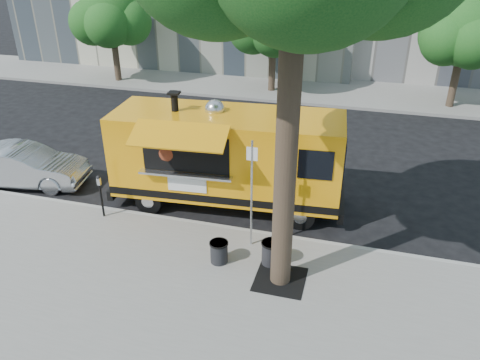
# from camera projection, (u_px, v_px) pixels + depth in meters

# --- Properties ---
(ground) EXTENTS (120.00, 120.00, 0.00)m
(ground) POSITION_uv_depth(u_px,v_px,m) (215.00, 212.00, 14.35)
(ground) COLOR black
(ground) RESTS_ON ground
(sidewalk) EXTENTS (60.00, 6.00, 0.15)m
(sidewalk) POSITION_uv_depth(u_px,v_px,m) (160.00, 295.00, 10.90)
(sidewalk) COLOR gray
(sidewalk) RESTS_ON ground
(curb) EXTENTS (60.00, 0.14, 0.16)m
(curb) POSITION_uv_depth(u_px,v_px,m) (204.00, 226.00, 13.52)
(curb) COLOR #999993
(curb) RESTS_ON ground
(far_sidewalk) EXTENTS (60.00, 5.00, 0.15)m
(far_sidewalk) POSITION_uv_depth(u_px,v_px,m) (292.00, 89.00, 25.86)
(far_sidewalk) COLOR gray
(far_sidewalk) RESTS_ON ground
(tree_well) EXTENTS (1.20, 1.20, 0.02)m
(tree_well) POSITION_uv_depth(u_px,v_px,m) (280.00, 279.00, 11.26)
(tree_well) COLOR black
(tree_well) RESTS_ON sidewalk
(far_tree_a) EXTENTS (3.42, 3.42, 5.36)m
(far_tree_a) POSITION_uv_depth(u_px,v_px,m) (111.00, 14.00, 25.54)
(far_tree_a) COLOR #33261C
(far_tree_a) RESTS_ON far_sidewalk
(far_tree_b) EXTENTS (3.60, 3.60, 5.50)m
(far_tree_b) POSITION_uv_depth(u_px,v_px,m) (274.00, 19.00, 23.69)
(far_tree_b) COLOR #33261C
(far_tree_b) RESTS_ON far_sidewalk
(far_tree_c) EXTENTS (3.24, 3.24, 5.21)m
(far_tree_c) POSITION_uv_depth(u_px,v_px,m) (465.00, 31.00, 21.32)
(far_tree_c) COLOR #33261C
(far_tree_c) RESTS_ON far_sidewalk
(sign_post) EXTENTS (0.28, 0.06, 3.00)m
(sign_post) POSITION_uv_depth(u_px,v_px,m) (252.00, 188.00, 11.80)
(sign_post) COLOR silver
(sign_post) RESTS_ON sidewalk
(parking_meter) EXTENTS (0.11, 0.11, 1.33)m
(parking_meter) POSITION_uv_depth(u_px,v_px,m) (100.00, 191.00, 13.47)
(parking_meter) COLOR black
(parking_meter) RESTS_ON sidewalk
(food_truck) EXTENTS (7.25, 3.70, 3.51)m
(food_truck) POSITION_uv_depth(u_px,v_px,m) (226.00, 156.00, 14.03)
(food_truck) COLOR #FFA30D
(food_truck) RESTS_ON ground
(sedan) EXTENTS (4.31, 2.08, 1.36)m
(sedan) POSITION_uv_depth(u_px,v_px,m) (24.00, 166.00, 15.66)
(sedan) COLOR #A9ABB0
(sedan) RESTS_ON ground
(trash_bin_left) EXTENTS (0.52, 0.52, 0.62)m
(trash_bin_left) POSITION_uv_depth(u_px,v_px,m) (271.00, 252.00, 11.69)
(trash_bin_left) COLOR black
(trash_bin_left) RESTS_ON sidewalk
(trash_bin_right) EXTENTS (0.48, 0.48, 0.58)m
(trash_bin_right) POSITION_uv_depth(u_px,v_px,m) (219.00, 251.00, 11.76)
(trash_bin_right) COLOR black
(trash_bin_right) RESTS_ON sidewalk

